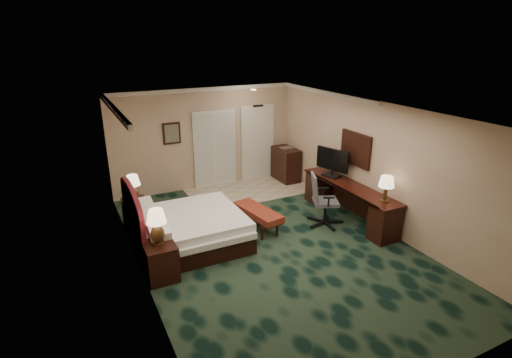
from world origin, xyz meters
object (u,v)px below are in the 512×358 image
bed_bench (258,218)px  desk (348,202)px  nightstand_far (136,213)px  tv (332,163)px  nightstand_near (161,261)px  lamp_far (133,188)px  lamp_near (157,227)px  bed (191,230)px  minibar (286,164)px  desk_chair (326,199)px

bed_bench → desk: size_ratio=0.46×
nightstand_far → tv: bearing=-13.6°
nightstand_near → lamp_far: (-0.00, 2.17, 0.58)m
lamp_near → nightstand_near: bearing=-92.1°
bed → minibar: size_ratio=2.13×
lamp_near → lamp_far: lamp_near is taller
bed → tv: 3.67m
bed → nightstand_near: 1.22m
nightstand_near → nightstand_far: bearing=90.3°
tv → lamp_near: bearing=176.9°
nightstand_far → desk: (4.41, -1.74, 0.09)m
nightstand_near → desk_chair: desk_chair is taller
bed_bench → tv: size_ratio=1.48×
bed → lamp_near: (-0.83, -0.86, 0.64)m
bed_bench → minibar: 3.14m
nightstand_far → minibar: (4.44, 1.10, 0.16)m
lamp_near → tv: bearing=14.0°
lamp_far → desk_chair: size_ratio=0.50×
nightstand_far → desk_chair: size_ratio=0.53×
lamp_far → minibar: 4.59m
desk → tv: (-0.01, 0.67, 0.74)m
nightstand_far → lamp_far: size_ratio=1.06×
nightstand_far → bed: bearing=-57.2°
lamp_far → tv: 4.52m
lamp_near → desk: 4.45m
lamp_near → minibar: 5.52m
lamp_far → nightstand_near: bearing=-90.0°
nightstand_near → minibar: (4.42, 3.31, 0.15)m
nightstand_far → nightstand_near: bearing=-89.7°
bed_bench → minibar: bearing=38.4°
bed → desk_chair: size_ratio=1.72×
bed → desk_chair: 2.98m
bed_bench → nightstand_near: bearing=-167.7°
desk_chair → bed_bench: bearing=-175.6°
nightstand_near → desk: bearing=6.0°
nightstand_near → bed_bench: (2.35, 0.97, -0.10)m
tv → desk_chair: (-0.63, -0.67, -0.56)m
nightstand_far → bed_bench: size_ratio=0.48×
nightstand_far → lamp_near: size_ratio=0.99×
bed → bed_bench: size_ratio=1.56×
lamp_near → bed_bench: size_ratio=0.48×
lamp_near → bed: bearing=46.1°
bed → nightstand_far: size_ratio=3.26×
desk → bed_bench: bearing=166.3°
tv → minibar: size_ratio=0.92×
bed → nightstand_near: nightstand_near is taller
bed_bench → desk: 2.12m
lamp_near → lamp_far: 2.13m
bed → tv: tv is taller
nightstand_far → lamp_far: bearing=-72.1°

